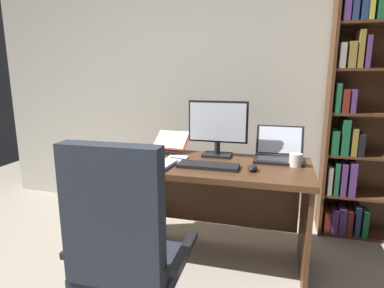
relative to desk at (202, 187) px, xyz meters
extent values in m
cube|color=beige|center=(0.06, 0.87, 0.74)|extent=(5.06, 0.12, 2.57)
cube|color=#4C2D19|center=(0.00, -0.08, 0.19)|extent=(1.57, 0.68, 0.04)
cube|color=#4C2D19|center=(-0.75, -0.08, -0.19)|extent=(0.03, 0.62, 0.72)
cube|color=#4C2D19|center=(0.75, -0.08, -0.19)|extent=(0.03, 0.62, 0.72)
cube|color=#4C2D19|center=(0.00, 0.24, -0.15)|extent=(1.45, 0.03, 0.50)
cube|color=#4C2D19|center=(0.93, 0.65, 0.52)|extent=(0.02, 0.28, 2.14)
cube|color=#4C2D19|center=(1.32, 0.78, 0.52)|extent=(0.80, 0.01, 2.14)
cube|color=#4C2D19|center=(1.32, 0.65, -0.53)|extent=(0.75, 0.26, 0.02)
cube|color=maroon|center=(0.99, 0.63, -0.43)|extent=(0.05, 0.21, 0.19)
cube|color=#512D66|center=(1.05, 0.63, -0.42)|extent=(0.06, 0.21, 0.20)
cube|color=#512D66|center=(1.11, 0.63, -0.41)|extent=(0.06, 0.21, 0.23)
cube|color=maroon|center=(1.17, 0.60, -0.42)|extent=(0.04, 0.16, 0.21)
cube|color=navy|center=(1.23, 0.63, -0.39)|extent=(0.04, 0.22, 0.26)
cube|color=#195633|center=(1.29, 0.61, -0.41)|extent=(0.04, 0.17, 0.23)
cube|color=#4C2D19|center=(1.32, 0.65, -0.18)|extent=(0.75, 0.26, 0.02)
cube|color=gray|center=(0.98, 0.63, -0.05)|extent=(0.04, 0.22, 0.24)
cube|color=#195633|center=(1.04, 0.61, -0.03)|extent=(0.03, 0.17, 0.28)
cube|color=#512D66|center=(1.09, 0.62, -0.03)|extent=(0.04, 0.20, 0.28)
cube|color=#512D66|center=(1.16, 0.62, -0.03)|extent=(0.05, 0.19, 0.29)
cube|color=#4C2D19|center=(1.32, 0.65, 0.17)|extent=(0.75, 0.26, 0.02)
cube|color=#195633|center=(0.99, 0.61, 0.28)|extent=(0.06, 0.18, 0.20)
cube|color=#195633|center=(1.07, 0.61, 0.33)|extent=(0.06, 0.18, 0.30)
cube|color=olive|center=(1.14, 0.61, 0.29)|extent=(0.04, 0.18, 0.22)
cube|color=black|center=(1.19, 0.61, 0.27)|extent=(0.05, 0.17, 0.19)
cube|color=#4C2D19|center=(1.32, 0.65, 0.52)|extent=(0.75, 0.26, 0.02)
cube|color=#195633|center=(0.99, 0.61, 0.65)|extent=(0.04, 0.18, 0.24)
cube|color=maroon|center=(1.04, 0.62, 0.63)|extent=(0.05, 0.19, 0.19)
cube|color=#512D66|center=(1.10, 0.62, 0.63)|extent=(0.04, 0.19, 0.19)
cube|color=gray|center=(0.99, 0.61, 0.98)|extent=(0.05, 0.18, 0.19)
cube|color=olive|center=(1.06, 0.61, 0.99)|extent=(0.06, 0.17, 0.20)
cube|color=olive|center=(1.12, 0.63, 1.03)|extent=(0.04, 0.22, 0.29)
cube|color=#512D66|center=(1.17, 0.62, 1.01)|extent=(0.03, 0.19, 0.24)
cube|color=#512D66|center=(0.99, 0.63, 1.36)|extent=(0.05, 0.21, 0.25)
cube|color=navy|center=(1.05, 0.63, 1.34)|extent=(0.04, 0.21, 0.19)
cube|color=navy|center=(1.11, 0.63, 1.36)|extent=(0.05, 0.22, 0.24)
cube|color=gold|center=(1.16, 0.62, 1.33)|extent=(0.04, 0.19, 0.19)
cube|color=#195633|center=(1.23, 0.60, 1.34)|extent=(0.06, 0.16, 0.21)
cube|color=#232833|center=(-0.17, -0.87, -0.16)|extent=(0.51, 0.49, 0.07)
cube|color=#232833|center=(-0.16, -1.07, 0.21)|extent=(0.48, 0.11, 0.67)
cube|color=black|center=(-0.45, -0.87, -0.04)|extent=(0.06, 0.38, 0.04)
cube|color=black|center=(0.11, -0.86, -0.04)|extent=(0.06, 0.38, 0.04)
cube|color=black|center=(0.09, 0.14, 0.22)|extent=(0.22, 0.16, 0.02)
cylinder|color=black|center=(0.09, 0.14, 0.28)|extent=(0.04, 0.04, 0.09)
cube|color=black|center=(0.09, 0.15, 0.48)|extent=(0.46, 0.02, 0.32)
cube|color=silver|center=(0.09, 0.13, 0.48)|extent=(0.43, 0.00, 0.29)
cube|color=black|center=(0.55, 0.10, 0.22)|extent=(0.35, 0.24, 0.02)
cube|color=#2D2D30|center=(0.55, 0.08, 0.24)|extent=(0.30, 0.13, 0.00)
cube|color=black|center=(0.55, 0.26, 0.34)|extent=(0.35, 0.09, 0.22)
cube|color=silver|center=(0.55, 0.26, 0.34)|extent=(0.32, 0.07, 0.19)
cube|color=black|center=(0.09, -0.19, 0.22)|extent=(0.42, 0.15, 0.02)
ellipsoid|color=black|center=(0.39, -0.19, 0.23)|extent=(0.06, 0.10, 0.04)
cube|color=black|center=(-0.32, 0.12, 0.22)|extent=(0.14, 0.12, 0.01)
cube|color=black|center=(-0.32, 0.07, 0.23)|extent=(0.26, 0.01, 0.01)
cube|color=#DB422D|center=(-0.32, 0.23, 0.30)|extent=(0.28, 0.22, 0.12)
cube|color=white|center=(-0.32, 0.22, 0.31)|extent=(0.26, 0.20, 0.11)
cube|color=navy|center=(-0.54, -0.23, 0.22)|extent=(0.28, 0.31, 0.01)
cube|color=navy|center=(-0.28, -0.25, 0.22)|extent=(0.28, 0.31, 0.01)
cube|color=white|center=(-0.54, -0.23, 0.23)|extent=(0.26, 0.29, 0.02)
cube|color=white|center=(-0.28, -0.25, 0.23)|extent=(0.26, 0.29, 0.02)
cylinder|color=#B7B7BC|center=(-0.41, -0.24, 0.22)|extent=(0.04, 0.26, 0.02)
cube|color=white|center=(-0.19, -0.06, 0.22)|extent=(0.16, 0.22, 0.01)
cylinder|color=navy|center=(-0.17, -0.06, 0.23)|extent=(0.14, 0.04, 0.01)
cylinder|color=silver|center=(0.67, 0.00, 0.26)|extent=(0.09, 0.09, 0.09)
camera|label=1|loc=(0.54, -2.28, 0.85)|focal=30.30mm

